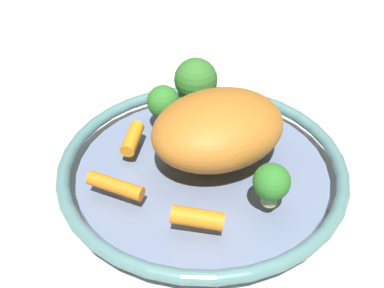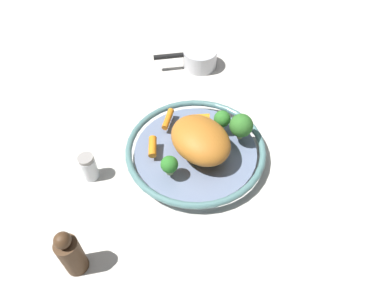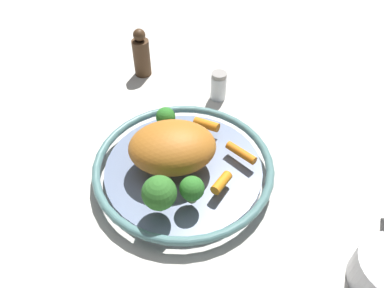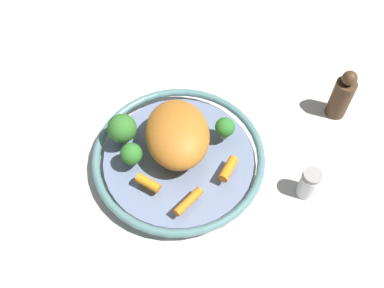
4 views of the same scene
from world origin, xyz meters
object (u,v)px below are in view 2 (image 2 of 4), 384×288
broccoli_floret_edge (222,119)px  baby_carrot_near_rim (168,119)px  baby_carrot_left (153,147)px  broccoli_floret_mid (241,126)px  serving_bowl (196,150)px  baby_carrot_back (200,118)px  salt_shaker (89,167)px  broccoli_floret_small (169,165)px  saucepan (199,59)px  pepper_mill (71,254)px  roast_chicken_piece (201,140)px

broccoli_floret_edge → baby_carrot_near_rim: bearing=-68.1°
baby_carrot_left → broccoli_floret_mid: 0.23m
serving_bowl → baby_carrot_back: (-0.09, -0.04, 0.03)m
baby_carrot_left → baby_carrot_back: bearing=162.2°
broccoli_floret_mid → salt_shaker: 0.38m
broccoli_floret_edge → broccoli_floret_small: 0.20m
baby_carrot_left → salt_shaker: 0.16m
baby_carrot_left → broccoli_floret_edge: 0.19m
broccoli_floret_small → broccoli_floret_mid: bearing=154.3°
saucepan → baby_carrot_near_rim: bearing=15.2°
baby_carrot_near_rim → pepper_mill: 0.42m
baby_carrot_near_rim → saucepan: size_ratio=0.38×
serving_bowl → saucepan: size_ratio=2.04×
baby_carrot_left → broccoli_floret_mid: bearing=131.7°
roast_chicken_piece → broccoli_floret_small: roast_chicken_piece is taller
roast_chicken_piece → saucepan: (-0.35, -0.21, -0.05)m
baby_carrot_near_rim → baby_carrot_left: bearing=12.8°
serving_bowl → baby_carrot_left: size_ratio=6.40×
baby_carrot_left → baby_carrot_back: 0.16m
baby_carrot_left → broccoli_floret_edge: (-0.16, 0.11, 0.02)m
saucepan → salt_shaker: bearing=0.6°
broccoli_floret_edge → saucepan: bearing=-138.9°
broccoli_floret_edge → pepper_mill: pepper_mill is taller
broccoli_floret_edge → broccoli_floret_small: broccoli_floret_edge is taller
baby_carrot_back → salt_shaker: bearing=-28.2°
broccoli_floret_small → serving_bowl: bearing=175.5°
baby_carrot_back → salt_shaker: size_ratio=0.68×
baby_carrot_near_rim → broccoli_floret_edge: 0.15m
broccoli_floret_small → baby_carrot_left: bearing=-116.2°
baby_carrot_left → pepper_mill: size_ratio=0.43×
baby_carrot_near_rim → salt_shaker: 0.24m
broccoli_floret_edge → broccoli_floret_mid: broccoli_floret_mid is taller
baby_carrot_left → salt_shaker: size_ratio=0.76×
serving_bowl → salt_shaker: (0.19, -0.18, 0.02)m
baby_carrot_back → broccoli_floret_mid: (0.00, 0.12, 0.03)m
serving_bowl → baby_carrot_near_rim: 0.12m
serving_bowl → broccoli_floret_mid: bearing=135.4°
saucepan → broccoli_floret_small: bearing=22.4°
broccoli_floret_mid → saucepan: bearing=-133.2°
pepper_mill → saucepan: (-0.71, -0.14, -0.03)m
pepper_mill → broccoli_floret_edge: bearing=170.4°
baby_carrot_near_rim → pepper_mill: bearing=7.6°
baby_carrot_near_rim → saucepan: bearing=-164.8°
serving_bowl → broccoli_floret_small: (0.10, -0.01, 0.05)m
broccoli_floret_edge → salt_shaker: bearing=-36.8°
baby_carrot_left → broccoli_floret_edge: broccoli_floret_edge is taller
pepper_mill → baby_carrot_left: bearing=-174.2°
baby_carrot_left → broccoli_floret_mid: broccoli_floret_mid is taller
roast_chicken_piece → broccoli_floret_small: (0.10, -0.03, -0.01)m
roast_chicken_piece → baby_carrot_back: bearing=-149.7°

